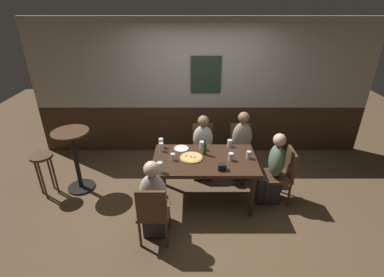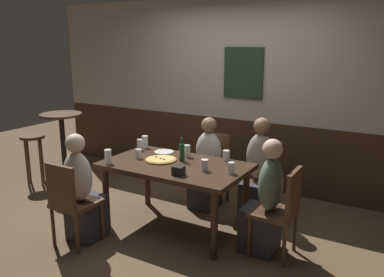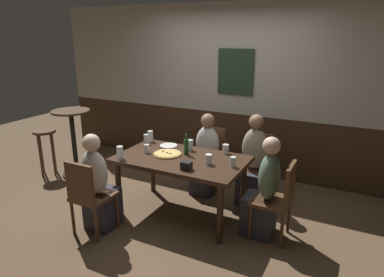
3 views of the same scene
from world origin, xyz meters
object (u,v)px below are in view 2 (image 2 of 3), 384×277
object	(u,v)px
chair_left_near	(70,200)
pint_glass_stout	(187,152)
pint_glass_amber	(139,154)
beer_bottle_green	(182,152)
person_right_far	(258,177)
condiment_caddy	(179,171)
pint_glass_pale	(205,165)
person_head_east	(265,206)
beer_glass_half	(108,157)
chair_right_far	(263,173)
chair_mid_far	(213,164)
person_left_near	(83,196)
dining_table	(175,171)
chair_head_east	(282,208)
highball_clear	(231,168)
pizza	(161,160)
plate_white_large	(164,152)
person_mid_far	(207,170)
tumbler_short	(145,142)
bar_stool	(33,146)
side_bar_table	(63,144)
beer_glass_tall	(140,145)
tumbler_water	(226,156)

from	to	relation	value
chair_left_near	pint_glass_stout	size ratio (longest dim) A/B	6.55
pint_glass_amber	beer_bottle_green	size ratio (longest dim) A/B	0.40
person_right_far	condiment_caddy	bearing A→B (deg)	-114.14
pint_glass_pale	condiment_caddy	bearing A→B (deg)	-121.03
person_head_east	beer_glass_half	world-z (taller)	person_head_east
chair_right_far	pint_glass_amber	size ratio (longest dim) A/B	8.48
chair_mid_far	person_left_near	world-z (taller)	person_left_near
beer_glass_half	pint_glass_pale	world-z (taller)	beer_glass_half
dining_table	chair_head_east	bearing A→B (deg)	0.00
chair_left_near	highball_clear	size ratio (longest dim) A/B	7.74
pint_glass_stout	chair_head_east	bearing A→B (deg)	-13.59
pizza	plate_white_large	world-z (taller)	pizza
person_mid_far	beer_bottle_green	size ratio (longest dim) A/B	4.35
tumbler_short	bar_stool	world-z (taller)	tumbler_short
side_bar_table	plate_white_large	bearing A→B (deg)	0.46
chair_right_far	condiment_caddy	world-z (taller)	chair_right_far
person_mid_far	beer_glass_half	bearing A→B (deg)	-120.41
chair_head_east	tumbler_short	world-z (taller)	tumbler_short
dining_table	chair_mid_far	bearing A→B (deg)	90.00
chair_mid_far	bar_stool	bearing A→B (deg)	-163.80
person_mid_far	pint_glass_amber	distance (m)	0.93
chair_mid_far	beer_glass_tall	world-z (taller)	chair_mid_far
chair_head_east	tumbler_short	bearing A→B (deg)	168.93
chair_head_east	person_left_near	distance (m)	1.99
chair_head_east	beer_bottle_green	xyz separation A→B (m)	(-1.18, 0.13, 0.35)
pizza	chair_head_east	bearing A→B (deg)	-0.62
pint_glass_amber	pint_glass_pale	bearing A→B (deg)	-0.47
dining_table	pint_glass_pale	world-z (taller)	pint_glass_pale
person_left_near	tumbler_short	world-z (taller)	person_left_near
pint_glass_amber	tumbler_short	bearing A→B (deg)	117.95
pint_glass_pale	plate_white_large	distance (m)	0.81
dining_table	condiment_caddy	bearing A→B (deg)	-52.27
highball_clear	plate_white_large	bearing A→B (deg)	163.91
chair_mid_far	person_mid_far	xyz separation A→B (m)	(-0.00, -0.16, -0.03)
pint_glass_amber	person_right_far	bearing A→B (deg)	32.96
condiment_caddy	bar_stool	bearing A→B (deg)	170.95
person_right_far	dining_table	bearing A→B (deg)	-133.68
beer_glass_tall	side_bar_table	world-z (taller)	side_bar_table
tumbler_water	person_left_near	bearing A→B (deg)	-134.80
beer_glass_half	pint_glass_amber	world-z (taller)	beer_glass_half
chair_mid_far	chair_left_near	bearing A→B (deg)	-111.25
person_head_east	pint_glass_amber	distance (m)	1.52
dining_table	beer_bottle_green	xyz separation A→B (m)	(-0.00, 0.13, 0.19)
pizza	pint_glass_amber	bearing A→B (deg)	-169.65
chair_right_far	person_head_east	bearing A→B (deg)	-68.31
chair_right_far	tumbler_short	world-z (taller)	tumbler_short
chair_head_east	pint_glass_stout	bearing A→B (deg)	166.41
chair_head_east	chair_right_far	xyz separation A→B (m)	(-0.51, 0.87, 0.00)
person_mid_far	tumbler_short	size ratio (longest dim) A/B	7.50
chair_head_east	beer_glass_half	size ratio (longest dim) A/B	5.72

